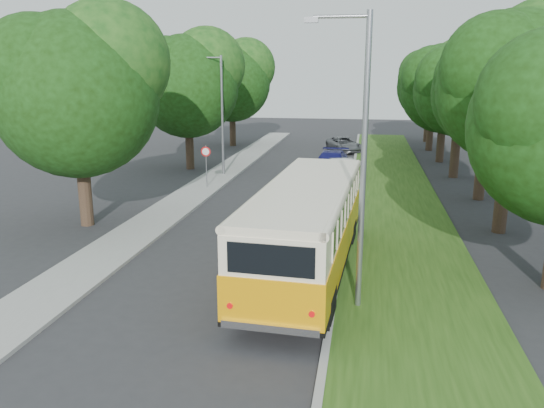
% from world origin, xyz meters
% --- Properties ---
extents(ground, '(120.00, 120.00, 0.00)m').
position_xyz_m(ground, '(0.00, 0.00, 0.00)').
color(ground, '#2C2C2E').
rests_on(ground, ground).
extents(curb, '(0.20, 70.00, 0.15)m').
position_xyz_m(curb, '(3.60, 5.00, 0.07)').
color(curb, gray).
rests_on(curb, ground).
extents(grass_verge, '(4.50, 70.00, 0.13)m').
position_xyz_m(grass_verge, '(5.95, 5.00, 0.07)').
color(grass_verge, '#264813').
rests_on(grass_verge, ground).
extents(sidewalk, '(2.20, 70.00, 0.12)m').
position_xyz_m(sidewalk, '(-4.80, 5.00, 0.06)').
color(sidewalk, gray).
rests_on(sidewalk, ground).
extents(treeline, '(24.27, 41.91, 9.46)m').
position_xyz_m(treeline, '(3.15, 17.99, 5.93)').
color(treeline, '#332319').
rests_on(treeline, ground).
extents(lamppost_near, '(1.71, 0.16, 8.00)m').
position_xyz_m(lamppost_near, '(4.21, -2.50, 4.37)').
color(lamppost_near, gray).
rests_on(lamppost_near, ground).
extents(lamppost_far, '(1.71, 0.16, 7.50)m').
position_xyz_m(lamppost_far, '(-4.70, 16.00, 4.12)').
color(lamppost_far, gray).
rests_on(lamppost_far, ground).
extents(warning_sign, '(0.56, 0.10, 2.50)m').
position_xyz_m(warning_sign, '(-4.50, 11.98, 1.71)').
color(warning_sign, gray).
rests_on(warning_sign, ground).
extents(vintage_bus, '(3.26, 10.60, 3.11)m').
position_xyz_m(vintage_bus, '(2.58, -0.12, 1.55)').
color(vintage_bus, '#F7A007').
rests_on(vintage_bus, ground).
extents(car_silver, '(2.40, 3.97, 1.26)m').
position_xyz_m(car_silver, '(1.89, 9.50, 0.63)').
color(car_silver, silver).
rests_on(car_silver, ground).
extents(car_white, '(2.20, 4.13, 1.29)m').
position_xyz_m(car_white, '(3.00, 15.88, 0.65)').
color(car_white, silver).
rests_on(car_white, ground).
extents(car_blue, '(2.42, 5.29, 1.50)m').
position_xyz_m(car_blue, '(2.19, 17.55, 0.75)').
color(car_blue, navy).
rests_on(car_blue, ground).
extents(car_grey, '(3.53, 4.88, 1.23)m').
position_xyz_m(car_grey, '(2.57, 28.03, 0.62)').
color(car_grey, '#5A5C61').
rests_on(car_grey, ground).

